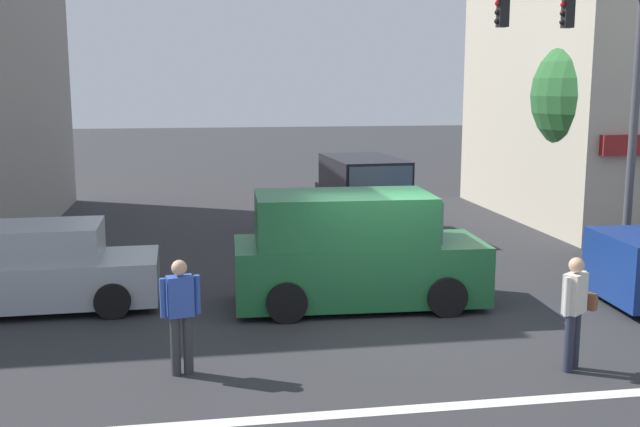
# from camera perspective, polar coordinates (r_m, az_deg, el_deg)

# --- Properties ---
(ground_plane) EXTENTS (120.00, 120.00, 0.00)m
(ground_plane) POSITION_cam_1_polar(r_m,az_deg,el_deg) (13.21, 5.12, -8.23)
(ground_plane) COLOR #2B2B2D
(lane_marking_stripe) EXTENTS (9.00, 0.24, 0.01)m
(lane_marking_stripe) POSITION_cam_1_polar(r_m,az_deg,el_deg) (10.08, 10.29, -14.21)
(lane_marking_stripe) COLOR silver
(lane_marking_stripe) RESTS_ON ground
(street_tree) EXTENTS (3.55, 3.55, 5.55)m
(street_tree) POSITION_cam_1_polar(r_m,az_deg,el_deg) (21.75, 20.40, 8.38)
(street_tree) COLOR #4C3823
(street_tree) RESTS_ON ground
(traffic_light_mast) EXTENTS (4.89, 0.26, 6.20)m
(traffic_light_mast) POSITION_cam_1_polar(r_m,az_deg,el_deg) (17.32, 20.22, 9.54)
(traffic_light_mast) COLOR #47474C
(traffic_light_mast) RESTS_ON ground
(van_crossing_leftbound) EXTENTS (2.23, 4.69, 2.11)m
(van_crossing_leftbound) POSITION_cam_1_polar(r_m,az_deg,el_deg) (20.38, 3.46, 1.13)
(van_crossing_leftbound) COLOR black
(van_crossing_leftbound) RESTS_ON ground
(sedan_approaching_near) EXTENTS (4.14, 1.95, 1.58)m
(sedan_approaching_near) POSITION_cam_1_polar(r_m,az_deg,el_deg) (14.62, -20.24, -4.13)
(sedan_approaching_near) COLOR #999EA3
(sedan_approaching_near) RESTS_ON ground
(van_waiting_far) EXTENTS (4.68, 2.20, 2.11)m
(van_waiting_far) POSITION_cam_1_polar(r_m,az_deg,el_deg) (13.90, 2.61, -2.98)
(van_waiting_far) COLOR #1E6033
(van_waiting_far) RESTS_ON ground
(pedestrian_mid_crossing) EXTENTS (0.56, 0.29, 1.67)m
(pedestrian_mid_crossing) POSITION_cam_1_polar(r_m,az_deg,el_deg) (10.79, -10.58, -7.23)
(pedestrian_mid_crossing) COLOR #333338
(pedestrian_mid_crossing) RESTS_ON ground
(pedestrian_far_side) EXTENTS (0.65, 0.50, 1.67)m
(pedestrian_far_side) POSITION_cam_1_polar(r_m,az_deg,el_deg) (11.37, 18.86, -6.71)
(pedestrian_far_side) COLOR #232838
(pedestrian_far_side) RESTS_ON ground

